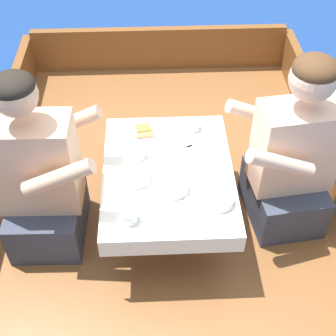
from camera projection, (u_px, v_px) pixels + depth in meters
ground_plane at (167, 231)px, 2.89m from camera, size 60.00×60.00×0.00m
boat_deck at (167, 217)px, 2.79m from camera, size 2.03×2.89×0.27m
bow_coaming at (159, 48)px, 3.58m from camera, size 1.91×0.06×0.33m
cockpit_table at (168, 176)px, 2.35m from camera, size 0.65×0.85×0.39m
person_port at (40, 180)px, 2.27m from camera, size 0.53×0.45×1.00m
person_starboard at (291, 159)px, 2.35m from camera, size 0.56×0.49×1.00m
plate_sandwich at (144, 134)px, 2.52m from camera, size 0.18×0.18×0.01m
plate_bread at (189, 166)px, 2.34m from camera, size 0.18×0.18×0.01m
sandwich at (143, 130)px, 2.50m from camera, size 0.10×0.09×0.05m
bowl_port_near at (220, 200)px, 2.16m from camera, size 0.13×0.13×0.04m
bowl_starboard_near at (137, 176)px, 2.27m from camera, size 0.14×0.14×0.04m
bowl_center_far at (175, 187)px, 2.22m from camera, size 0.13×0.13×0.04m
coffee_cup_port at (193, 125)px, 2.54m from camera, size 0.10×0.07×0.05m
coffee_cup_starboard at (139, 152)px, 2.38m from camera, size 0.10×0.07×0.07m
coffee_cup_center at (129, 216)px, 2.08m from camera, size 0.10×0.07×0.06m
utensil_spoon_starboard at (152, 208)px, 2.15m from camera, size 0.15×0.11×0.01m
utensil_fork_starboard at (181, 149)px, 2.44m from camera, size 0.16×0.08×0.00m
utensil_spoon_port at (215, 154)px, 2.41m from camera, size 0.17×0.06×0.01m
utensil_fork_port at (187, 200)px, 2.19m from camera, size 0.16×0.10×0.00m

